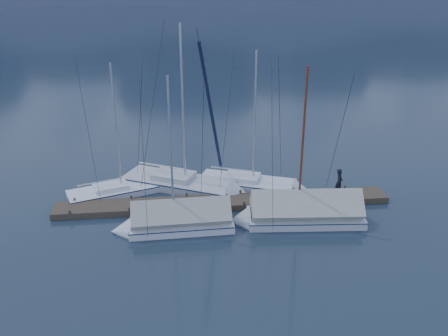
{
  "coord_description": "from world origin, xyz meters",
  "views": [
    {
      "loc": [
        -2.53,
        -20.85,
        11.75
      ],
      "look_at": [
        0.0,
        2.0,
        2.2
      ],
      "focal_mm": 38.0,
      "sensor_mm": 36.0,
      "label": 1
    }
  ],
  "objects_px": {
    "sailboat_covered_near": "(295,214)",
    "sailboat_covered_far": "(172,222)",
    "sailboat_open_left": "(129,189)",
    "sailboat_open_mid": "(194,186)",
    "sailboat_open_right": "(261,185)",
    "person": "(339,182)"
  },
  "relations": [
    {
      "from": "sailboat_open_mid",
      "to": "sailboat_covered_far",
      "type": "relative_size",
      "value": 1.22
    },
    {
      "from": "sailboat_covered_near",
      "to": "sailboat_open_mid",
      "type": "bearing_deg",
      "value": 137.7
    },
    {
      "from": "sailboat_open_mid",
      "to": "sailboat_open_right",
      "type": "xyz_separation_m",
      "value": [
        3.91,
        -0.24,
        -0.03
      ]
    },
    {
      "from": "sailboat_covered_far",
      "to": "person",
      "type": "height_order",
      "value": "sailboat_covered_far"
    },
    {
      "from": "sailboat_covered_near",
      "to": "sailboat_covered_far",
      "type": "bearing_deg",
      "value": -179.11
    },
    {
      "from": "sailboat_covered_far",
      "to": "sailboat_open_mid",
      "type": "bearing_deg",
      "value": 73.76
    },
    {
      "from": "sailboat_open_right",
      "to": "person",
      "type": "xyz_separation_m",
      "value": [
        3.95,
        -2.07,
        0.95
      ]
    },
    {
      "from": "sailboat_open_left",
      "to": "sailboat_open_mid",
      "type": "bearing_deg",
      "value": -1.47
    },
    {
      "from": "sailboat_covered_far",
      "to": "sailboat_open_left",
      "type": "bearing_deg",
      "value": 117.47
    },
    {
      "from": "sailboat_open_left",
      "to": "sailboat_covered_far",
      "type": "bearing_deg",
      "value": -62.53
    },
    {
      "from": "sailboat_open_mid",
      "to": "sailboat_open_left",
      "type": "bearing_deg",
      "value": 178.53
    },
    {
      "from": "sailboat_open_left",
      "to": "sailboat_open_mid",
      "type": "relative_size",
      "value": 0.8
    },
    {
      "from": "sailboat_open_left",
      "to": "sailboat_open_right",
      "type": "relative_size",
      "value": 0.94
    },
    {
      "from": "sailboat_covered_near",
      "to": "sailboat_covered_far",
      "type": "height_order",
      "value": "sailboat_covered_near"
    },
    {
      "from": "sailboat_open_mid",
      "to": "sailboat_open_right",
      "type": "height_order",
      "value": "sailboat_open_mid"
    },
    {
      "from": "sailboat_open_right",
      "to": "person",
      "type": "height_order",
      "value": "sailboat_open_right"
    },
    {
      "from": "sailboat_open_mid",
      "to": "person",
      "type": "height_order",
      "value": "sailboat_open_mid"
    },
    {
      "from": "sailboat_open_right",
      "to": "sailboat_covered_far",
      "type": "relative_size",
      "value": 1.04
    },
    {
      "from": "sailboat_open_right",
      "to": "sailboat_covered_far",
      "type": "distance_m",
      "value": 6.78
    },
    {
      "from": "sailboat_open_left",
      "to": "sailboat_covered_near",
      "type": "relative_size",
      "value": 0.93
    },
    {
      "from": "sailboat_open_mid",
      "to": "sailboat_covered_far",
      "type": "height_order",
      "value": "sailboat_open_mid"
    },
    {
      "from": "sailboat_open_mid",
      "to": "sailboat_covered_near",
      "type": "relative_size",
      "value": 1.17
    }
  ]
}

